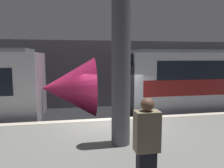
# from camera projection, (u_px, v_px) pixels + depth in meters

# --- Properties ---
(ground_plane) EXTENTS (120.00, 120.00, 0.00)m
(ground_plane) POSITION_uv_depth(u_px,v_px,m) (113.00, 145.00, 7.87)
(ground_plane) COLOR black
(platform) EXTENTS (40.00, 4.94, 1.03)m
(platform) POSITION_uv_depth(u_px,v_px,m) (131.00, 165.00, 5.40)
(platform) COLOR slate
(platform) RESTS_ON ground
(station_rear_barrier) EXTENTS (50.00, 0.15, 4.16)m
(station_rear_barrier) POSITION_uv_depth(u_px,v_px,m) (95.00, 74.00, 13.72)
(station_rear_barrier) COLOR gray
(station_rear_barrier) RESTS_ON ground
(support_pillar_near) EXTENTS (0.46, 0.46, 4.09)m
(support_pillar_near) POSITION_uv_depth(u_px,v_px,m) (121.00, 62.00, 5.22)
(support_pillar_near) COLOR #56565B
(support_pillar_near) RESTS_ON platform
(person_waiting) EXTENTS (0.38, 0.24, 1.56)m
(person_waiting) POSITION_uv_depth(u_px,v_px,m) (147.00, 145.00, 3.36)
(person_waiting) COLOR black
(person_waiting) RESTS_ON platform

